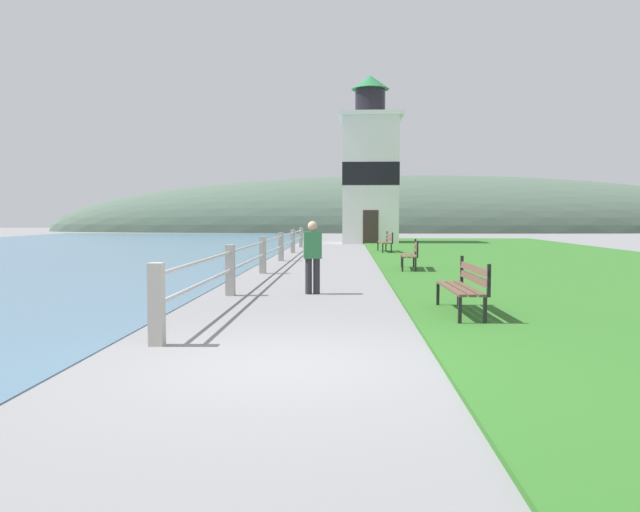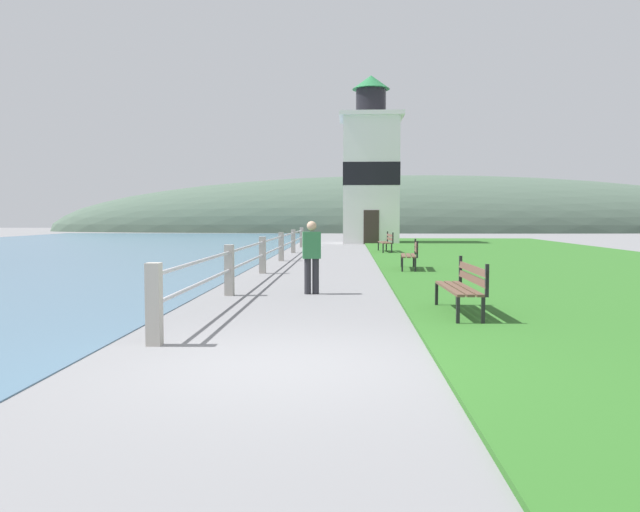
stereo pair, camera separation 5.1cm
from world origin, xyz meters
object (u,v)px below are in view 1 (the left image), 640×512
object	(u,v)px
park_bench_far	(386,241)
park_bench_near	(465,284)
person_strolling	(313,255)
lighthouse	(370,171)
park_bench_midway	(411,253)

from	to	relation	value
park_bench_far	park_bench_near	bearing A→B (deg)	86.92
park_bench_near	person_strolling	xyz separation A→B (m)	(-2.64, 2.90, 0.29)
park_bench_near	park_bench_far	xyz separation A→B (m)	(-0.15, 17.72, -0.00)
lighthouse	park_bench_midway	bearing A→B (deg)	-88.45
person_strolling	park_bench_near	bearing A→B (deg)	-145.29
lighthouse	person_strolling	distance (m)	25.55
park_bench_far	lighthouse	size ratio (longest dim) A/B	0.19
park_bench_midway	person_strolling	size ratio (longest dim) A/B	1.14
park_bench_near	park_bench_far	world-z (taller)	same
lighthouse	park_bench_near	bearing A→B (deg)	-88.93
park_bench_near	person_strolling	distance (m)	3.93
person_strolling	park_bench_midway	bearing A→B (deg)	-33.08
lighthouse	person_strolling	world-z (taller)	lighthouse
park_bench_far	lighthouse	distance (m)	11.08
park_bench_near	person_strolling	bearing A→B (deg)	-48.94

